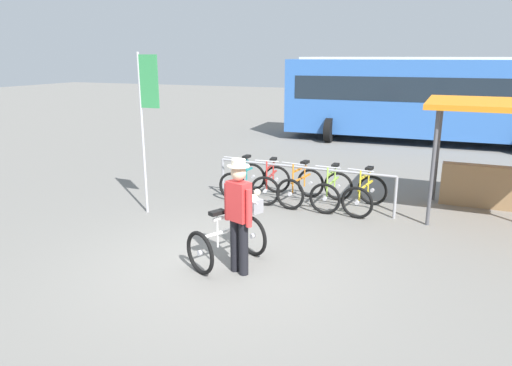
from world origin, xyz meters
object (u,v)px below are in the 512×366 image
Objects in this scene: racked_bike_teal at (243,180)px; person_with_featured_bike at (239,212)px; racked_bike_red at (271,183)px; featured_bicycle at (234,233)px; bus_distant at (425,95)px; racked_bike_lime at (332,191)px; market_stall at (508,147)px; racked_bike_yellow at (365,194)px; banner_flag at (146,104)px; racked_bike_orange at (301,187)px.

person_with_featured_bike is (1.57, -3.70, 0.58)m from racked_bike_teal.
racked_bike_teal is 0.98× the size of racked_bike_red.
racked_bike_red is 3.81m from person_with_featured_bike.
racked_bike_teal is 4.06m from person_with_featured_bike.
bus_distant is at bearing 80.64° from featured_bicycle.
bus_distant is (2.03, 12.31, 1.25)m from featured_bicycle.
person_with_featured_bike is 12.77m from bus_distant.
market_stall is at bearing 14.29° from racked_bike_lime.
banner_flag reaches higher than racked_bike_yellow.
person_with_featured_bike is at bearing -53.02° from featured_bicycle.
person_with_featured_bike is 3.57m from banner_flag.
racked_bike_red is at bearing 177.64° from racked_bike_yellow.
featured_bicycle is 5.85m from market_stall.
market_stall is (2.01, -8.18, -0.35)m from bus_distant.
racked_bike_red is at bearing 103.34° from person_with_featured_bike.
racked_bike_lime is 4.19m from banner_flag.
person_with_featured_bike is at bearing -108.94° from racked_bike_yellow.
racked_bike_orange is 0.12× the size of bus_distant.
featured_bicycle is at bearing -30.97° from banner_flag.
racked_bike_yellow is (2.10, -0.09, 0.00)m from racked_bike_red.
racked_bike_yellow is 9.16m from bus_distant.
racked_bike_red is 0.70m from racked_bike_orange.
person_with_featured_bike reaches higher than racked_bike_orange.
racked_bike_red is 3.42m from featured_bicycle.
bus_distant is 3.15× the size of banner_flag.
racked_bike_lime is 3.69m from person_with_featured_bike.
racked_bike_teal is 0.96× the size of racked_bike_orange.
featured_bicycle is 0.40× the size of market_stall.
person_with_featured_bike is at bearing -130.58° from market_stall.
racked_bike_yellow is at bearing -2.36° from racked_bike_teal.
market_stall is 0.98× the size of banner_flag.
racked_bike_yellow is 3.83m from person_with_featured_bike.
featured_bicycle reaches higher than racked_bike_teal.
bus_distant reaches higher than person_with_featured_bike.
market_stall is (3.98, 0.81, 1.03)m from racked_bike_orange.
racked_bike_red is 0.37× the size of market_stall.
racked_bike_orange is 0.38× the size of market_stall.
featured_bicycle reaches higher than racked_bike_red.
racked_bike_red and racked_bike_yellow have the same top height.
market_stall is (4.04, 4.13, 0.91)m from featured_bicycle.
racked_bike_teal is 9.64m from bus_distant.
bus_distant is at bearing 69.36° from racked_bike_teal.
banner_flag is (-3.31, -1.77, 1.86)m from racked_bike_lime.
banner_flag is (-1.21, -1.86, 1.86)m from racked_bike_teal.
racked_bike_red is 1.40m from racked_bike_lime.
racked_bike_red and racked_bike_orange have the same top height.
racked_bike_teal is at bearing 177.64° from racked_bike_yellow.
racked_bike_red is at bearing -106.56° from bus_distant.
racked_bike_lime is (2.10, -0.09, 0.00)m from racked_bike_teal.
racked_bike_orange is 1.00× the size of racked_bike_yellow.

